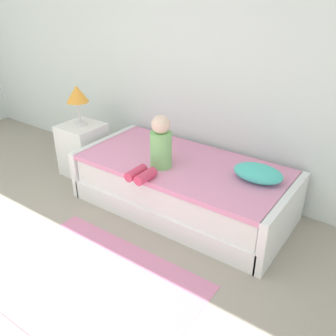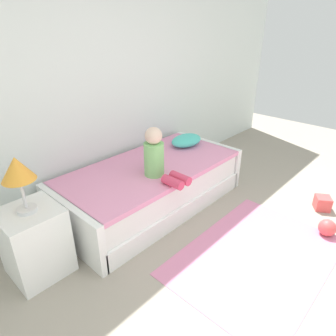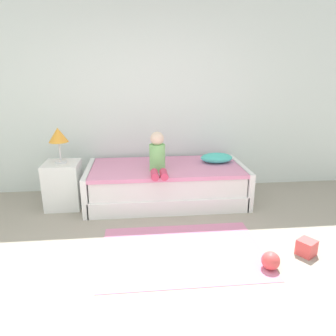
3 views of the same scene
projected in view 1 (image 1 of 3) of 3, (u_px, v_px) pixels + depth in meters
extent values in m
cube|color=silver|center=(195.00, 48.00, 3.66)|extent=(7.20, 0.10, 2.90)
cube|color=white|center=(182.00, 198.00, 3.71)|extent=(2.00, 1.00, 0.20)
cube|color=white|center=(183.00, 179.00, 3.61)|extent=(1.94, 0.94, 0.25)
cube|color=pink|center=(183.00, 165.00, 3.54)|extent=(1.98, 0.98, 0.05)
cube|color=white|center=(107.00, 159.00, 4.17)|extent=(0.07, 1.00, 0.50)
cube|color=white|center=(283.00, 220.00, 3.12)|extent=(0.07, 1.00, 0.50)
cube|color=white|center=(83.00, 149.00, 4.28)|extent=(0.44, 0.44, 0.60)
cylinder|color=silver|center=(80.00, 124.00, 4.13)|extent=(0.15, 0.15, 0.03)
cylinder|color=silver|center=(79.00, 112.00, 4.07)|extent=(0.02, 0.02, 0.24)
cone|color=#F29E33|center=(77.00, 94.00, 3.97)|extent=(0.24, 0.24, 0.18)
cylinder|color=#7FC672|center=(161.00, 150.00, 3.38)|extent=(0.20, 0.20, 0.34)
sphere|color=beige|center=(161.00, 125.00, 3.27)|extent=(0.17, 0.17, 0.17)
cylinder|color=#D83F60|center=(136.00, 173.00, 3.25)|extent=(0.09, 0.22, 0.09)
cylinder|color=#D83F60|center=(146.00, 176.00, 3.20)|extent=(0.09, 0.22, 0.09)
ellipsoid|color=#4CCCBC|center=(258.00, 173.00, 3.21)|extent=(0.44, 0.30, 0.13)
cube|color=pink|center=(92.00, 285.00, 2.80)|extent=(1.60, 1.10, 0.01)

